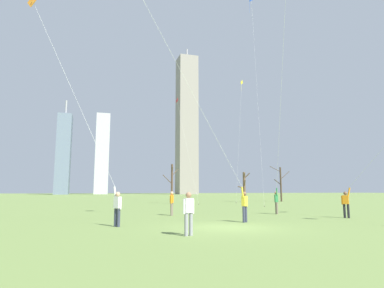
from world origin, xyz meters
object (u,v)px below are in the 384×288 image
Objects in this scene: kite_flyer_foreground_right_orange at (104,173)px; bare_tree_right_of_center at (281,183)px; bystander_far_off_by_trees at (189,211)px; bare_tree_leftmost at (244,186)px; kite_flyer_far_back_purple at (278,167)px; kite_flyer_midfield_right_white at (376,167)px; bare_tree_center at (172,183)px; distant_kite_high_overhead_yellow at (241,98)px; distant_kite_low_near_trees_red at (179,112)px; kite_flyer_midfield_center_green at (223,162)px; bystander_watching_nearby at (172,202)px; distant_kite_drifting_right_blue at (252,10)px.

kite_flyer_foreground_right_orange is 39.71m from bare_tree_right_of_center.
bare_tree_leftmost reaches higher than bystander_far_off_by_trees.
kite_flyer_far_back_purple reaches higher than kite_flyer_midfield_right_white.
kite_flyer_foreground_right_orange is 8.11× the size of bystander_far_off_by_trees.
kite_flyer_midfield_right_white is 3.47× the size of bare_tree_center.
bare_tree_center reaches higher than bare_tree_leftmost.
distant_kite_high_overhead_yellow is 1.32× the size of distant_kite_low_near_trees_red.
kite_flyer_far_back_purple is 7.40m from kite_flyer_midfield_center_green.
distant_kite_low_near_trees_red is at bearing -165.33° from distant_kite_high_overhead_yellow.
bystander_far_off_by_trees is at bearing -99.46° from bystander_watching_nearby.
kite_flyer_midfield_center_green reaches higher than kite_flyer_foreground_right_orange.
distant_kite_high_overhead_yellow is 17.79m from bare_tree_center.
bystander_far_off_by_trees is at bearing -165.80° from kite_flyer_midfield_right_white.
kite_flyer_far_back_purple reaches higher than kite_flyer_midfield_center_green.
bare_tree_leftmost is (9.65, 25.61, -0.95)m from kite_flyer_far_back_purple.
distant_kite_low_near_trees_red reaches higher than bare_tree_leftmost.
bystander_watching_nearby is at bearing -132.78° from distant_kite_drifting_right_blue.
bystander_watching_nearby is 0.31× the size of bare_tree_center.
bare_tree_leftmost is at bearing 15.35° from bare_tree_center.
bare_tree_leftmost is at bearing 69.35° from kite_flyer_far_back_purple.
bystander_far_off_by_trees is 0.36× the size of bare_tree_leftmost.
distant_kite_high_overhead_yellow is (1.30, 6.87, -10.54)m from distant_kite_drifting_right_blue.
bare_tree_right_of_center is (7.79, 6.98, -23.71)m from distant_kite_drifting_right_blue.
bare_tree_center is at bearing 82.54° from kite_flyer_midfield_center_green.
kite_flyer_midfield_center_green is 6.92m from bystander_watching_nearby.
kite_flyer_far_back_purple is at bearing -110.65° from bare_tree_leftmost.
bystander_far_off_by_trees is (3.05, -4.44, -1.63)m from kite_flyer_foreground_right_orange.
distant_kite_drifting_right_blue is 5.35× the size of bare_tree_right_of_center.
kite_flyer_far_back_purple is at bearing -110.08° from distant_kite_high_overhead_yellow.
bare_tree_center is (6.37, 30.34, 1.79)m from bystander_far_off_by_trees.
distant_kite_drifting_right_blue is at bearing -23.84° from distant_kite_low_near_trees_red.
kite_flyer_far_back_purple is at bearing -86.29° from distant_kite_low_near_trees_red.
kite_flyer_midfield_right_white reaches higher than bare_tree_center.
bare_tree_leftmost is at bearing 62.64° from kite_flyer_midfield_center_green.
distant_kite_high_overhead_yellow is (20.95, 28.59, 13.43)m from kite_flyer_foreground_right_orange.
bare_tree_right_of_center is (27.44, 28.70, 0.26)m from kite_flyer_foreground_right_orange.
distant_kite_low_near_trees_red is (10.37, 25.82, 9.81)m from kite_flyer_foreground_right_orange.
bystander_watching_nearby is 0.08× the size of distant_kite_high_overhead_yellow.
bystander_far_off_by_trees is at bearing -101.85° from bare_tree_center.
kite_flyer_midfield_right_white is (15.27, -1.34, 0.49)m from kite_flyer_foreground_right_orange.
bystander_far_off_by_trees is 0.06× the size of distant_kite_drifting_right_blue.
kite_flyer_foreground_right_orange reaches higher than bare_tree_center.
kite_flyer_far_back_purple is 24.03m from distant_kite_low_near_trees_red.
distant_kite_low_near_trees_red reaches higher than bystander_far_off_by_trees.
kite_flyer_far_back_purple reaches higher than bare_tree_right_of_center.
kite_flyer_midfield_center_green reaches higher than bare_tree_right_of_center.
distant_kite_low_near_trees_red is at bearing -163.01° from bare_tree_leftmost.
bare_tree_center is at bearing 70.03° from kite_flyer_foreground_right_orange.
distant_kite_low_near_trees_red reaches higher than bare_tree_right_of_center.
distant_kite_drifting_right_blue is (7.83, 18.13, 23.18)m from kite_flyer_far_back_purple.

